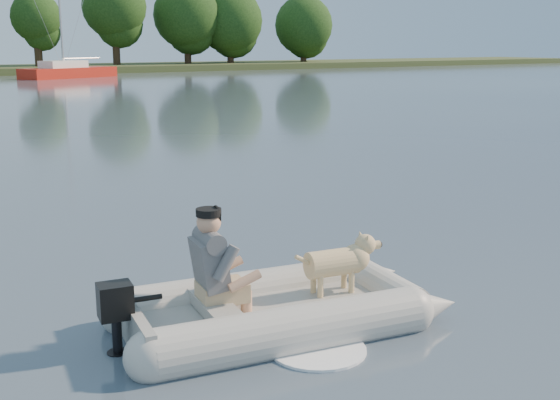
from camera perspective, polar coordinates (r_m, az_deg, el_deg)
water at (r=7.25m, az=6.56°, el=-9.24°), size 160.00×160.00×0.00m
dinghy at (r=6.77m, az=-0.08°, el=-5.74°), size 4.78×3.59×1.31m
man at (r=6.53m, az=-5.57°, el=-4.86°), size 0.76×0.68×1.02m
dog at (r=7.09m, az=4.30°, el=-5.49°), size 0.91×0.43×0.59m
outboard_motor at (r=6.43m, az=-13.16°, el=-9.61°), size 0.43×0.33×0.74m
sailboat at (r=57.76m, az=-16.84°, el=9.95°), size 8.11×5.39×10.78m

